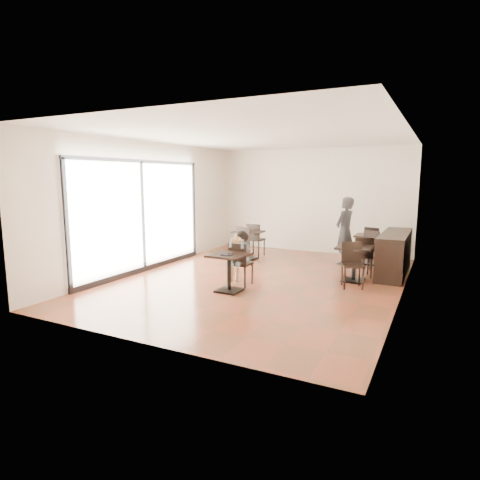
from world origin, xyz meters
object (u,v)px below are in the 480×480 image
Objects in this scene: cafe_table_back at (369,249)px; child_chair at (241,264)px; chair_left_b at (239,245)px; chair_back_a at (374,244)px; chair_back_b at (368,250)px; chair_left_a at (256,240)px; cafe_table_left at (248,245)px; chair_mid_a at (362,256)px; chair_mid_b at (353,266)px; cafe_table_mid at (354,264)px; child_table at (229,273)px; adult_patron at (345,231)px; child at (241,258)px.

child_chair is at bearing -121.16° from cafe_table_back.
chair_left_b is 3.80m from chair_back_a.
chair_back_b is at bearing -126.20° from child_chair.
chair_back_b is (2.16, 2.95, 0.00)m from child_chair.
chair_left_a is 3.36m from chair_back_a.
cafe_table_left is (-1.09, 2.62, -0.07)m from child_chair.
chair_left_b reaches higher than chair_mid_a.
chair_back_b is at bearing -109.24° from chair_mid_a.
chair_back_b is at bearing 69.77° from chair_mid_b.
chair_mid_b is 3.48m from chair_left_b.
cafe_table_mid is 0.83× the size of chair_mid_b.
chair_back_b is (-0.03, 0.96, -0.00)m from chair_mid_a.
child_chair reaches higher than cafe_table_back.
chair_mid_b is (0.00, -1.10, 0.00)m from chair_mid_a.
chair_mid_b reaches higher than cafe_table_mid.
cafe_table_back is 0.82× the size of chair_left_a.
child_table is 0.56m from child_chair.
child_chair is 2.96m from chair_mid_a.
chair_left_b is (0.00, -0.55, 0.08)m from cafe_table_left.
chair_left_a is at bearing -166.11° from chair_back_b.
chair_mid_a and chair_mid_b have the same top height.
chair_left_a is (-3.28, 2.28, 0.00)m from chair_mid_b.
child_chair reaches higher than child_table.
adult_patron reaches higher than child_chair.
chair_mid_b is (0.08, -0.55, 0.08)m from cafe_table_mid.
child reaches higher than chair_left_b.
cafe_table_mid is at bearing 106.72° from chair_back_a.
chair_back_b reaches higher than child_chair.
chair_back_b is at bearing 179.02° from chair_left_a.
adult_patron is at bearing 64.76° from child.
adult_patron reaches higher than cafe_table_left.
chair_back_a reaches higher than child_chair.
child_table is 3.35m from chair_mid_a.
chair_mid_a is 0.99× the size of chair_left_a.
chair_left_b is (-3.28, 0.08, 0.00)m from chair_mid_a.
chair_back_a is (3.25, 1.98, -0.01)m from chair_left_b.
chair_mid_b is at bearing -71.41° from chair_back_b.
cafe_table_back is (0.61, 0.30, -0.51)m from adult_patron.
chair_back_a is at bearing 23.81° from cafe_table_left.
chair_mid_b is at bearing -157.94° from child_chair.
chair_left_a is (-1.09, 3.72, 0.09)m from child_table.
chair_left_b is (0.00, -1.10, 0.00)m from chair_left_a.
child_table is 0.81× the size of chair_left_a.
cafe_table_back is (0.00, 2.06, -0.00)m from cafe_table_mid.
child_table is 3.35m from cafe_table_left.
cafe_table_left is at bearing -164.60° from cafe_table_back.
child_chair is at bearing 79.66° from chair_back_a.
chair_left_a is at bearing -71.05° from child_chair.
cafe_table_left is at bearing 92.85° from chair_left_b.
cafe_table_back is at bearing 112.14° from chair_back_b.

